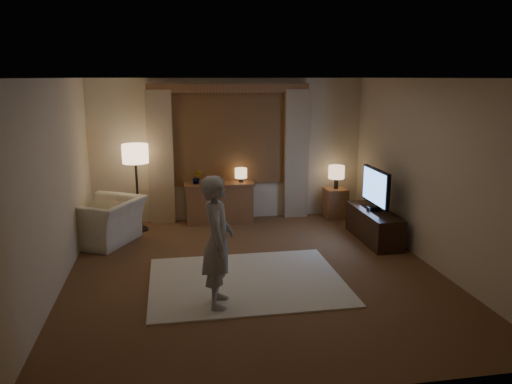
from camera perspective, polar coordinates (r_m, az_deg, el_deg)
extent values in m
cube|color=brown|center=(6.92, -0.15, -9.25)|extent=(5.00, 5.50, 0.02)
cube|color=silver|center=(6.41, -0.16, 12.99)|extent=(5.00, 5.50, 0.02)
cube|color=beige|center=(9.23, -3.07, 4.81)|extent=(5.00, 0.02, 2.60)
cube|color=beige|center=(3.94, 6.72, -6.51)|extent=(5.00, 0.02, 2.60)
cube|color=beige|center=(6.61, -22.14, 0.58)|extent=(0.02, 5.50, 2.60)
cube|color=beige|center=(7.39, 19.43, 2.03)|extent=(0.02, 5.50, 2.60)
cube|color=black|center=(9.17, -3.07, 6.33)|extent=(2.00, 0.01, 1.70)
cube|color=brown|center=(9.16, -3.06, 6.33)|extent=(2.08, 0.04, 1.78)
cube|color=tan|center=(9.08, -10.85, 3.82)|extent=(0.45, 0.12, 2.40)
cube|color=tan|center=(9.37, 4.65, 4.29)|extent=(0.45, 0.12, 2.40)
cube|color=brown|center=(9.05, -3.09, 11.77)|extent=(2.90, 0.14, 0.16)
cube|color=beige|center=(6.62, -1.09, -10.12)|extent=(2.50, 2.00, 0.02)
cube|color=brown|center=(9.14, -4.20, -1.36)|extent=(1.20, 0.40, 0.70)
cube|color=brown|center=(9.04, -4.24, 1.40)|extent=(0.16, 0.02, 0.20)
imported|color=#999999|center=(9.00, -6.78, 1.62)|extent=(0.17, 0.13, 0.30)
cylinder|color=black|center=(9.10, -1.73, 1.25)|extent=(0.08, 0.08, 0.12)
cylinder|color=#FFD199|center=(9.07, -1.74, 2.18)|extent=(0.22, 0.22, 0.18)
cylinder|color=black|center=(8.99, -13.19, -4.15)|extent=(0.32, 0.32, 0.03)
cylinder|color=black|center=(8.84, -13.39, -0.52)|extent=(0.04, 0.04, 1.20)
cylinder|color=#FFD199|center=(8.70, -13.65, 4.29)|extent=(0.44, 0.44, 0.32)
imported|color=beige|center=(8.34, -16.88, -3.25)|extent=(1.37, 1.42, 0.72)
cube|color=brown|center=(9.57, 9.05, -1.26)|extent=(0.40, 0.40, 0.56)
cylinder|color=black|center=(9.49, 9.14, 0.96)|extent=(0.08, 0.08, 0.20)
cylinder|color=#FFD199|center=(9.45, 9.18, 2.27)|extent=(0.30, 0.30, 0.24)
cube|color=black|center=(8.37, 13.30, -3.75)|extent=(0.45, 1.40, 0.50)
cube|color=black|center=(8.30, 13.40, -1.88)|extent=(0.23, 0.11, 0.06)
cube|color=black|center=(8.21, 13.54, 0.59)|extent=(0.05, 0.96, 0.58)
cube|color=#5B97F9|center=(8.20, 13.33, 0.58)|extent=(0.00, 0.89, 0.53)
imported|color=#AEA8A0|center=(5.71, -4.40, -5.67)|extent=(0.44, 0.60, 1.53)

